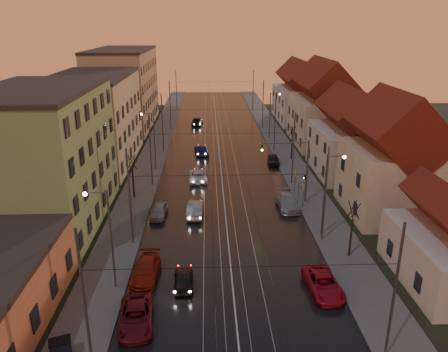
{
  "coord_description": "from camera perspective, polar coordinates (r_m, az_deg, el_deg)",
  "views": [
    {
      "loc": [
        -1.75,
        -26.47,
        18.93
      ],
      "look_at": [
        -0.04,
        17.93,
        3.28
      ],
      "focal_mm": 35.0,
      "sensor_mm": 36.0,
      "label": 1
    }
  ],
  "objects": [
    {
      "name": "parked_right_0",
      "position": [
        34.07,
        12.85,
        -13.55
      ],
      "size": [
        2.54,
        4.97,
        1.34
      ],
      "primitive_type": "imported",
      "rotation": [
        0.0,
        0.0,
        0.07
      ],
      "color": "#AD1122",
      "rests_on": "ground"
    },
    {
      "name": "street_lamp_2",
      "position": [
        58.66,
        -9.39,
        5.29
      ],
      "size": [
        1.75,
        0.32,
        8.0
      ],
      "color": "#595B60",
      "rests_on": "ground"
    },
    {
      "name": "driving_car_4",
      "position": [
        85.9,
        -3.52,
        7.17
      ],
      "size": [
        2.42,
        4.81,
        1.57
      ],
      "primitive_type": "imported",
      "rotation": [
        0.0,
        0.0,
        3.02
      ],
      "color": "black",
      "rests_on": "ground"
    },
    {
      "name": "catenary_pole_l_3",
      "position": [
        67.39,
        -8.05,
        6.85
      ],
      "size": [
        0.16,
        0.16,
        9.0
      ],
      "primitive_type": "cylinder",
      "color": "#595B60",
      "rests_on": "ground"
    },
    {
      "name": "catenary_pole_l_4",
      "position": [
        82.04,
        -7.05,
        9.13
      ],
      "size": [
        0.16,
        0.16,
        9.0
      ],
      "primitive_type": "cylinder",
      "color": "#595B60",
      "rests_on": "ground"
    },
    {
      "name": "ground",
      "position": [
        32.59,
        1.34,
        -16.11
      ],
      "size": [
        160.0,
        160.0,
        0.0
      ],
      "primitive_type": "plane",
      "color": "black",
      "rests_on": "ground"
    },
    {
      "name": "apartment_left_1",
      "position": [
        45.17,
        -22.53,
        1.92
      ],
      "size": [
        10.0,
        18.0,
        13.0
      ],
      "primitive_type": "cube",
      "color": "#6B9B63",
      "rests_on": "ground"
    },
    {
      "name": "parked_left_3",
      "position": [
        45.5,
        -8.51,
        -4.5
      ],
      "size": [
        1.76,
        3.93,
        1.31
      ],
      "primitive_type": "imported",
      "rotation": [
        0.0,
        0.0,
        -0.06
      ],
      "color": "#9D9EA3",
      "rests_on": "ground"
    },
    {
      "name": "catenary_pole_l_2",
      "position": [
        52.94,
        -9.57,
        3.31
      ],
      "size": [
        0.16,
        0.16,
        9.0
      ],
      "primitive_type": "cylinder",
      "color": "#595B60",
      "rests_on": "ground"
    },
    {
      "name": "bare_tree_0",
      "position": [
        50.01,
        -11.8,
        -0.21
      ],
      "size": [
        1.09,
        1.09,
        5.11
      ],
      "color": "black",
      "rests_on": "ground"
    },
    {
      "name": "road",
      "position": [
        69.13,
        -0.68,
        3.53
      ],
      "size": [
        16.0,
        120.0,
        0.04
      ],
      "primitive_type": "cube",
      "color": "black",
      "rests_on": "ground"
    },
    {
      "name": "house_right_2",
      "position": [
        59.36,
        16.33,
        4.69
      ],
      "size": [
        9.18,
        12.24,
        9.2
      ],
      "color": "silver",
      "rests_on": "ground"
    },
    {
      "name": "parked_left_1",
      "position": [
        30.7,
        -11.42,
        -17.55
      ],
      "size": [
        2.67,
        4.97,
        1.33
      ],
      "primitive_type": "imported",
      "rotation": [
        0.0,
        0.0,
        0.1
      ],
      "color": "maroon",
      "rests_on": "ground"
    },
    {
      "name": "house_right_1",
      "position": [
        47.47,
        21.17,
        1.56
      ],
      "size": [
        8.67,
        10.2,
        10.8
      ],
      "color": "#B8AD8E",
      "rests_on": "ground"
    },
    {
      "name": "traffic_light_mast",
      "position": [
        47.73,
        9.68,
        1.65
      ],
      "size": [
        5.3,
        0.32,
        7.2
      ],
      "color": "#595B60",
      "rests_on": "ground"
    },
    {
      "name": "dumpster",
      "position": [
        29.38,
        -20.55,
        -20.4
      ],
      "size": [
        1.4,
        1.16,
        1.1
      ],
      "primitive_type": "cube",
      "rotation": [
        0.0,
        0.0,
        0.35
      ],
      "color": "black",
      "rests_on": "sidewalk_left"
    },
    {
      "name": "tram_rail_2",
      "position": [
        69.15,
        -0.04,
        3.56
      ],
      "size": [
        0.06,
        120.0,
        0.03
      ],
      "primitive_type": "cube",
      "color": "gray",
      "rests_on": "road"
    },
    {
      "name": "tram_rail_3",
      "position": [
        69.21,
        1.15,
        3.58
      ],
      "size": [
        0.06,
        120.0,
        0.03
      ],
      "primitive_type": "cube",
      "color": "gray",
      "rests_on": "road"
    },
    {
      "name": "catenary_pole_r_1",
      "position": [
        39.67,
        13.09,
        -2.46
      ],
      "size": [
        0.16,
        0.16,
        9.0
      ],
      "primitive_type": "cylinder",
      "color": "#595B60",
      "rests_on": "ground"
    },
    {
      "name": "house_right_4",
      "position": [
        90.53,
        9.93,
        10.3
      ],
      "size": [
        9.18,
        16.32,
        10.0
      ],
      "color": "silver",
      "rests_on": "ground"
    },
    {
      "name": "driving_car_2",
      "position": [
        55.29,
        -3.4,
        0.08
      ],
      "size": [
        2.4,
        4.89,
        1.33
      ],
      "primitive_type": "imported",
      "rotation": [
        0.0,
        0.0,
        3.18
      ],
      "color": "silver",
      "rests_on": "ground"
    },
    {
      "name": "parked_right_2",
      "position": [
        62.01,
        6.47,
        2.13
      ],
      "size": [
        1.72,
        3.88,
        1.3
      ],
      "primitive_type": "imported",
      "rotation": [
        0.0,
        0.0,
        -0.05
      ],
      "color": "black",
      "rests_on": "ground"
    },
    {
      "name": "street_lamp_3",
      "position": [
        74.62,
        6.26,
        8.44
      ],
      "size": [
        1.75,
        0.32,
        8.0
      ],
      "color": "#595B60",
      "rests_on": "ground"
    },
    {
      "name": "catenary_pole_r_0",
      "position": [
        27.1,
        21.33,
        -14.27
      ],
      "size": [
        0.16,
        0.16,
        9.0
      ],
      "primitive_type": "cylinder",
      "color": "#595B60",
      "rests_on": "ground"
    },
    {
      "name": "catenary_pole_l_5",
      "position": [
        99.76,
        -6.24,
        10.98
      ],
      "size": [
        0.16,
        0.16,
        9.0
      ],
      "primitive_type": "cylinder",
      "color": "#595B60",
      "rests_on": "ground"
    },
    {
      "name": "sidewalk_left",
      "position": [
        69.59,
        -8.95,
        3.44
      ],
      "size": [
        4.0,
        120.0,
        0.15
      ],
      "primitive_type": "cube",
      "color": "#4C4C4C",
      "rests_on": "ground"
    },
    {
      "name": "catenary_pole_r_2",
      "position": [
        53.51,
        9.05,
        3.51
      ],
      "size": [
        0.16,
        0.16,
        9.0
      ],
      "primitive_type": "cylinder",
      "color": "#595B60",
      "rests_on": "ground"
    },
    {
      "name": "house_right_3",
      "position": [
        73.15,
        12.83,
        8.59
      ],
      "size": [
        9.18,
        14.28,
        11.5
      ],
      "color": "#B8AD8E",
      "rests_on": "ground"
    },
    {
      "name": "catenary_pole_r_3",
      "position": [
        67.84,
        6.67,
        6.99
      ],
      "size": [
        0.16,
        0.16,
        9.0
      ],
      "primitive_type": "cylinder",
      "color": "#595B60",
      "rests_on": "ground"
    },
    {
      "name": "driving_car_3",
      "position": [
        66.53,
        -2.93,
        3.48
      ],
      "size": [
        2.46,
        5.01,
        1.4
      ],
      "primitive_type": "imported",
      "rotation": [
        0.0,
        0.0,
        3.25
      ],
      "color": "navy",
      "rests_on": "ground"
    },
    {
      "name": "street_lamp_0",
      "position": [
        32.59,
        -15.13,
        -6.85
      ],
      "size": [
        1.75,
        0.32,
        8.0
      ],
      "color": "#595B60",
      "rests_on": "ground"
    },
    {
      "name": "parked_right_1",
      "position": [
        47.55,
        8.3,
        -3.31
      ],
      "size": [
        2.2,
        5.13,
        1.47
      ],
      "primitive_type": "imported",
      "rotation": [
        0.0,
        0.0,
        0.03
      ],
      "color": "#A5A5AB",
      "rests_on": "ground"
    },
    {
      "name": "catenary_pole_l_1",
      "position": [
        38.9,
        -12.2,
        -2.83
      ],
      "size": [
        0.16,
        0.16,
        9.0
      ],
      "primitive_type": "cylinder",
      "color": "#595B60",
      "rests_on": "ground"
    },
    {
      "name": "catenary_pole_r_5",
      "position": [
        100.06,
        3.82,
        11.07
      ],
      "size": [
        0.16,
        0.16,
        9.0
      ],
      "primitive_type": "cylinder",
      "color": "#595B60",
      "rests_on": "ground"
    },
    {
      "name": "bare_tree_1",
      "position": [
        38.31,
        16.33,
        -6.86
      ],
      "size": [
        1.09,
        1.09,
        5.11
      ],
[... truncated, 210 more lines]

